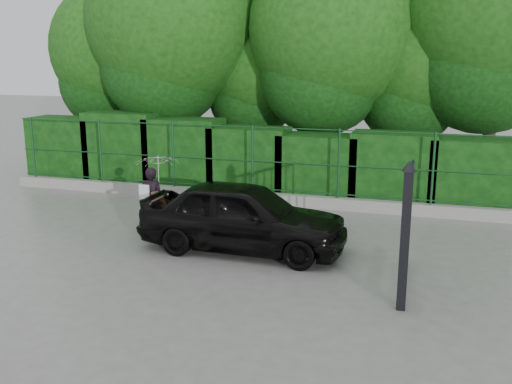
# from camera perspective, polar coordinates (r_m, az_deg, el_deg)

# --- Properties ---
(ground) EXTENTS (80.00, 80.00, 0.00)m
(ground) POSITION_cam_1_polar(r_m,az_deg,el_deg) (11.54, -8.96, -6.26)
(ground) COLOR gray
(kerb) EXTENTS (14.00, 0.25, 0.30)m
(kerb) POSITION_cam_1_polar(r_m,az_deg,el_deg) (15.49, -1.77, -0.44)
(kerb) COLOR #9E9E99
(kerb) RESTS_ON ground
(fence) EXTENTS (14.13, 0.06, 1.80)m
(fence) POSITION_cam_1_polar(r_m,az_deg,el_deg) (15.21, -1.00, 3.35)
(fence) COLOR #13411E
(fence) RESTS_ON kerb
(hedge) EXTENTS (14.20, 1.20, 2.23)m
(hedge) POSITION_cam_1_polar(r_m,az_deg,el_deg) (16.32, -1.39, 3.29)
(hedge) COLOR black
(hedge) RESTS_ON ground
(trees) EXTENTS (17.10, 6.15, 8.08)m
(trees) POSITION_cam_1_polar(r_m,az_deg,el_deg) (17.89, 5.19, 15.79)
(trees) COLOR black
(trees) RESTS_ON ground
(gate) EXTENTS (0.22, 2.33, 2.36)m
(gate) POSITION_cam_1_polar(r_m,az_deg,el_deg) (9.41, 14.82, -3.49)
(gate) COLOR black
(gate) RESTS_ON ground
(woman) EXTENTS (0.97, 0.98, 1.75)m
(woman) POSITION_cam_1_polar(r_m,az_deg,el_deg) (12.82, -9.92, 1.06)
(woman) COLOR black
(woman) RESTS_ON ground
(car) EXTENTS (4.24, 1.79, 1.43)m
(car) POSITION_cam_1_polar(r_m,az_deg,el_deg) (11.50, -1.28, -2.43)
(car) COLOR black
(car) RESTS_ON ground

